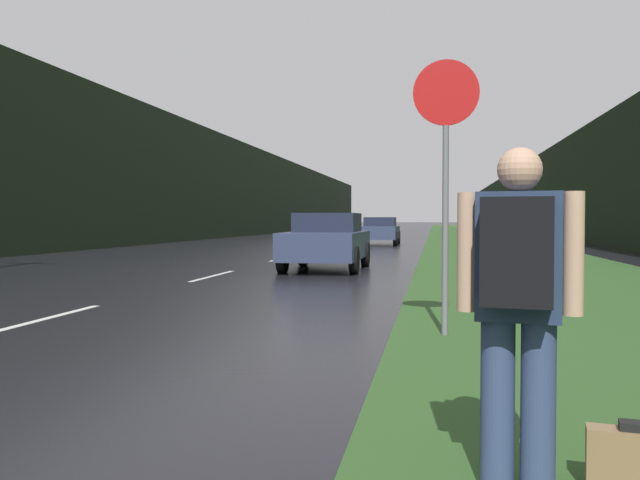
{
  "coord_description": "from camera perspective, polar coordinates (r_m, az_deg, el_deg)",
  "views": [
    {
      "loc": [
        5.07,
        0.51,
        1.32
      ],
      "look_at": [
        2.47,
        15.8,
        0.84
      ],
      "focal_mm": 38.0,
      "sensor_mm": 36.0,
      "label": 1
    }
  ],
  "objects": [
    {
      "name": "hitchhiker_with_backpack",
      "position": [
        3.29,
        16.35,
        -4.68
      ],
      "size": [
        0.57,
        0.45,
        1.65
      ],
      "rotation": [
        0.0,
        0.0,
        -0.16
      ],
      "color": "navy",
      "rests_on": "ground_plane"
    },
    {
      "name": "car_passing_far",
      "position": [
        34.85,
        5.07,
        0.79
      ],
      "size": [
        1.93,
        4.19,
        1.42
      ],
      "rotation": [
        0.0,
        0.0,
        3.14
      ],
      "color": "#2D3856",
      "rests_on": "ground_plane"
    },
    {
      "name": "treeline_far_side",
      "position": [
        51.96,
        -7.92,
        4.31
      ],
      "size": [
        2.0,
        140.0,
        7.29
      ],
      "primitive_type": "cube",
      "color": "black",
      "rests_on": "ground_plane"
    },
    {
      "name": "lane_stripe_b",
      "position": [
        9.59,
        -22.55,
        -6.25
      ],
      "size": [
        0.12,
        3.0,
        0.01
      ],
      "primitive_type": "cube",
      "color": "silver",
      "rests_on": "ground_plane"
    },
    {
      "name": "lane_stripe_d",
      "position": [
        22.65,
        -3.32,
        -1.57
      ],
      "size": [
        0.12,
        3.0,
        0.01
      ],
      "primitive_type": "cube",
      "color": "silver",
      "rests_on": "ground_plane"
    },
    {
      "name": "lane_stripe_c",
      "position": [
        15.92,
        -8.99,
        -3.0
      ],
      "size": [
        0.12,
        3.0,
        0.01
      ],
      "primitive_type": "cube",
      "color": "silver",
      "rests_on": "ground_plane"
    },
    {
      "name": "grass_verge",
      "position": [
        39.59,
        13.28,
        -0.18
      ],
      "size": [
        6.0,
        240.0,
        0.02
      ],
      "primitive_type": "cube",
      "color": "#2D5123",
      "rests_on": "ground_plane"
    },
    {
      "name": "treeline_near_side",
      "position": [
        50.25,
        19.44,
        3.64
      ],
      "size": [
        2.0,
        140.0,
        6.1
      ],
      "primitive_type": "cube",
      "color": "black",
      "rests_on": "ground_plane"
    },
    {
      "name": "car_passing_near",
      "position": [
        17.66,
        0.58,
        -0.08
      ],
      "size": [
        1.96,
        4.25,
        1.48
      ],
      "rotation": [
        0.0,
        0.0,
        3.14
      ],
      "color": "#2D3856",
      "rests_on": "ground_plane"
    },
    {
      "name": "stop_sign",
      "position": [
        7.7,
        10.54,
        6.23
      ],
      "size": [
        0.73,
        0.07,
        3.09
      ],
      "color": "slate",
      "rests_on": "ground_plane"
    },
    {
      "name": "suitcase",
      "position": [
        3.68,
        25.15,
        -16.66
      ],
      "size": [
        0.47,
        0.21,
        0.36
      ],
      "rotation": [
        0.0,
        0.0,
        -0.16
      ],
      "color": "olive",
      "rests_on": "ground_plane"
    }
  ]
}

